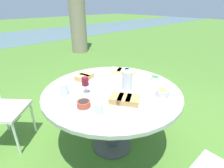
% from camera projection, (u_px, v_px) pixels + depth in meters
% --- Properties ---
extents(ground_plane, '(40.00, 40.00, 0.00)m').
position_uv_depth(ground_plane, '(112.00, 145.00, 2.10)').
color(ground_plane, '#4C7A2D').
extents(dining_table, '(1.39, 1.39, 0.75)m').
position_uv_depth(dining_table, '(112.00, 97.00, 1.82)').
color(dining_table, '#4C4C51').
rests_on(dining_table, ground_plane).
extents(water_pitcher, '(0.11, 0.10, 0.19)m').
position_uv_depth(water_pitcher, '(127.00, 80.00, 1.76)').
color(water_pitcher, silver).
rests_on(water_pitcher, dining_table).
extents(wine_glass, '(0.07, 0.07, 0.17)m').
position_uv_depth(wine_glass, '(85.00, 82.00, 1.65)').
color(wine_glass, silver).
rests_on(wine_glass, dining_table).
extents(platter_bread_main, '(0.36, 0.39, 0.07)m').
position_uv_depth(platter_bread_main, '(124.00, 101.00, 1.51)').
color(platter_bread_main, white).
rests_on(platter_bread_main, dining_table).
extents(platter_charcuterie, '(0.39, 0.29, 0.08)m').
position_uv_depth(platter_charcuterie, '(86.00, 78.00, 1.98)').
color(platter_charcuterie, white).
rests_on(platter_charcuterie, dining_table).
extents(platter_sandwich_side, '(0.37, 0.42, 0.08)m').
position_uv_depth(platter_sandwich_side, '(123.00, 73.00, 2.11)').
color(platter_sandwich_side, white).
rests_on(platter_sandwich_side, dining_table).
extents(bowl_fries, '(0.12, 0.12, 0.06)m').
position_uv_depth(bowl_fries, '(162.00, 93.00, 1.64)').
color(bowl_fries, silver).
rests_on(bowl_fries, dining_table).
extents(bowl_salad, '(0.10, 0.10, 0.04)m').
position_uv_depth(bowl_salad, '(155.00, 78.00, 2.00)').
color(bowl_salad, silver).
rests_on(bowl_salad, dining_table).
extents(bowl_olives, '(0.11, 0.11, 0.05)m').
position_uv_depth(bowl_olives, '(84.00, 104.00, 1.48)').
color(bowl_olives, '#B74733').
rests_on(bowl_olives, dining_table).
extents(cup_water_near, '(0.07, 0.07, 0.08)m').
position_uv_depth(cup_water_near, '(99.00, 109.00, 1.38)').
color(cup_water_near, silver).
rests_on(cup_water_near, dining_table).
extents(cup_water_far, '(0.07, 0.07, 0.11)m').
position_uv_depth(cup_water_far, '(64.00, 90.00, 1.66)').
color(cup_water_far, silver).
rests_on(cup_water_far, dining_table).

